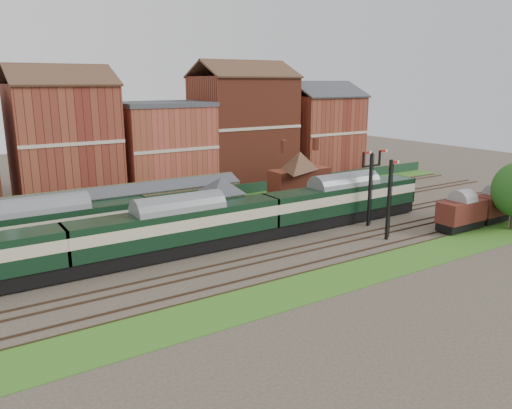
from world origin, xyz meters
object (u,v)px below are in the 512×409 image
signal_box (221,205)px  semaphore_bracket (370,184)px  platform_railcar (44,228)px  goods_van_a (495,205)px  dmu_train (179,227)px

signal_box → semaphore_bracket: 16.16m
signal_box → semaphore_bracket: bearing=-20.9°
platform_railcar → signal_box: bearing=-11.3°
goods_van_a → signal_box: bearing=156.3°
dmu_train → signal_box: bearing=28.0°
dmu_train → goods_van_a: bearing=-14.8°
dmu_train → platform_railcar: size_ratio=3.07×
semaphore_bracket → goods_van_a: (12.90, -6.50, -2.75)m
signal_box → semaphore_bracket: semaphore_bracket is taller
dmu_train → platform_railcar: 12.08m
dmu_train → platform_railcar: (-10.18, 6.50, -0.06)m
signal_box → platform_railcar: bearing=168.7°
goods_van_a → platform_railcar: bearing=160.7°
dmu_train → platform_railcar: bearing=147.4°
semaphore_bracket → dmu_train: size_ratio=0.14×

